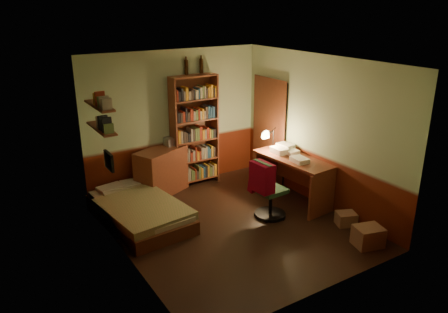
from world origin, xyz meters
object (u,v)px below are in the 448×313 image
desk (293,179)px  bookshelf (195,131)px  dresser (161,171)px  desk_lamp (273,133)px  bed (139,204)px  office_chair (271,190)px  mini_stereo (172,141)px  cardboard_box_a (368,236)px  cardboard_box_b (346,219)px

desk → bookshelf: bearing=119.4°
dresser → desk_lamp: 2.19m
bed → office_chair: (1.91, -1.03, 0.18)m
bookshelf → desk_lamp: size_ratio=3.60×
mini_stereo → desk_lamp: (1.55, -1.06, 0.17)m
mini_stereo → desk: bearing=-50.4°
bookshelf → cardboard_box_a: size_ratio=5.34×
bed → desk: bearing=-19.7°
desk_lamp → dresser: bearing=131.5°
bed → cardboard_box_a: (2.55, -2.54, -0.14)m
cardboard_box_a → bookshelf: bearing=106.6°
desk_lamp → cardboard_box_a: bearing=-113.7°
bookshelf → cardboard_box_b: size_ratio=7.10×
mini_stereo → desk: size_ratio=0.18×
bookshelf → desk: size_ratio=1.40×
bed → mini_stereo: size_ratio=7.22×
office_chair → mini_stereo: bearing=109.8°
bed → bookshelf: bearing=25.9°
dresser → cardboard_box_b: (1.98, -2.72, -0.32)m
bookshelf → cardboard_box_b: bearing=-68.1°
desk_lamp → office_chair: 1.31m
mini_stereo → desk_lamp: bearing=-38.0°
mini_stereo → office_chair: (0.83, -1.95, -0.46)m
desk_lamp → desk: bearing=-111.5°
bookshelf → desk_lamp: bookshelf is taller
bed → cardboard_box_b: size_ratio=6.55×
mini_stereo → bookshelf: (0.46, -0.04, 0.13)m
cardboard_box_a → desk: bearing=87.3°
mini_stereo → office_chair: size_ratio=0.29×
bookshelf → desk_lamp: (1.10, -1.02, 0.04)m
desk → cardboard_box_a: 1.83m
bed → mini_stereo: (1.07, 0.92, 0.64)m
bed → office_chair: 2.18m
bookshelf → office_chair: bearing=-80.4°
bookshelf → dresser: bearing=-175.2°
mini_stereo → cardboard_box_a: bearing=-70.6°
office_chair → cardboard_box_a: office_chair is taller
bed → desk_lamp: (2.63, -0.14, 0.82)m
office_chair → desk_lamp: bearing=47.7°
mini_stereo → office_chair: mini_stereo is taller
desk → cardboard_box_b: size_ratio=5.06×
desk → cardboard_box_b: desk is taller
mini_stereo → cardboard_box_b: bearing=-63.1°
dresser → bookshelf: size_ratio=0.45×
desk → office_chair: size_ratio=1.60×
dresser → bookshelf: bearing=-17.1°
desk_lamp → office_chair: desk_lamp is taller
mini_stereo → cardboard_box_b: 3.40m
mini_stereo → office_chair: bearing=-70.5°
desk → desk_lamp: desk_lamp is taller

